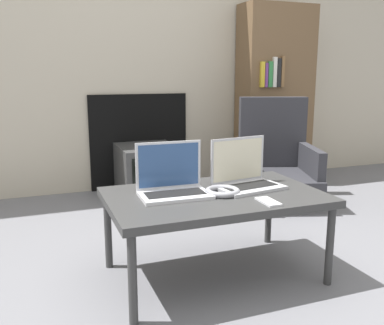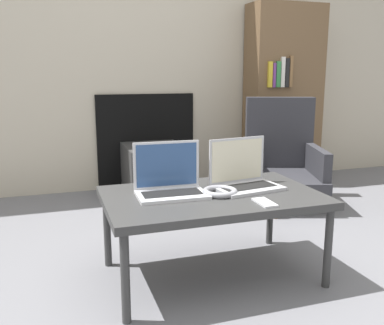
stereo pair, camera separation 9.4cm
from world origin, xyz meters
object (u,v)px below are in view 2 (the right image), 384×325
Objects in this scene: laptop_right at (243,176)px; laptop_left at (170,182)px; phone at (265,203)px; tv at (154,170)px; armchair at (282,156)px; headphones at (220,192)px.

laptop_left is at bearing 170.91° from laptop_right.
tv is at bearing 93.22° from phone.
laptop_left is 0.37m from laptop_right.
laptop_left is at bearing -121.49° from armchair.
laptop_right reaches higher than phone.
laptop_right is at bearing 1.69° from laptop_left.
laptop_left is 2.43× the size of phone.
tv is (-0.12, 1.41, -0.27)m from laptop_right.
laptop_right is (0.37, -0.00, 0.00)m from laptop_left.
phone is (-0.02, -0.27, -0.05)m from laptop_right.
laptop_left is at bearing -100.27° from tv.
armchair reaches higher than tv.
armchair is (0.79, 1.22, -0.07)m from phone.
tv is at bearing 81.49° from laptop_left.
laptop_right is at bearing 27.33° from headphones.
tv is at bearing 88.56° from headphones.
armchair reaches higher than phone.
headphones is at bearing -113.12° from armchair.
headphones is at bearing -161.69° from laptop_right.
armchair is (0.93, 1.03, -0.08)m from headphones.
laptop_right reaches higher than tv.
phone is at bearing -86.78° from tv.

